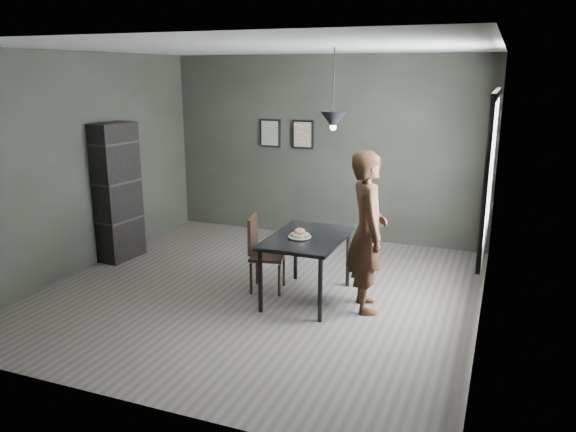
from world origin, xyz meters
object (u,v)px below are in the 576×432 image
(shelf_unit, at_px, (117,192))
(pendant_lamp, at_px, (333,120))
(white_plate, at_px, (300,237))
(woman, at_px, (367,232))
(wood_chair, at_px, (261,249))
(cafe_table, at_px, (307,243))

(shelf_unit, distance_m, pendant_lamp, 3.37)
(shelf_unit, bearing_deg, white_plate, -4.35)
(woman, relative_size, pendant_lamp, 2.04)
(wood_chair, bearing_deg, white_plate, -27.42)
(cafe_table, height_order, wood_chair, wood_chair)
(woman, bearing_deg, shelf_unit, 59.37)
(woman, relative_size, wood_chair, 1.94)
(white_plate, height_order, woman, woman)
(white_plate, relative_size, woman, 0.13)
(cafe_table, bearing_deg, woman, -1.84)
(cafe_table, bearing_deg, wood_chair, 174.39)
(white_plate, xyz_separation_m, woman, (0.75, 0.06, 0.12))
(wood_chair, height_order, shelf_unit, shelf_unit)
(pendant_lamp, bearing_deg, wood_chair, -177.23)
(cafe_table, distance_m, pendant_lamp, 1.41)
(wood_chair, height_order, pendant_lamp, pendant_lamp)
(white_plate, relative_size, pendant_lamp, 0.27)
(cafe_table, bearing_deg, white_plate, -122.78)
(cafe_table, height_order, woman, woman)
(pendant_lamp, bearing_deg, woman, -15.36)
(cafe_table, xyz_separation_m, white_plate, (-0.06, -0.09, 0.08))
(woman, bearing_deg, cafe_table, 64.58)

